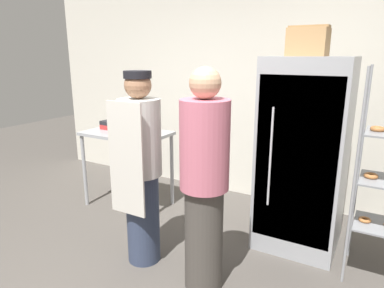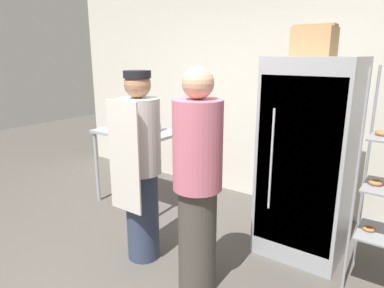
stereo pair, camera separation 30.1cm
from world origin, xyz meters
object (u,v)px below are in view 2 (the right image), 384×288
object	(u,v)px
donut_box	(134,130)
cardboard_storage_box	(314,41)
person_baker	(140,166)
person_customer	(197,183)
refrigerator	(309,159)
binder_stack	(127,123)
blender_pitcher	(155,120)

from	to	relation	value
donut_box	cardboard_storage_box	bearing A→B (deg)	9.11
person_baker	person_customer	xyz separation A→B (m)	(0.65, -0.06, 0.01)
refrigerator	donut_box	bearing A→B (deg)	-171.63
refrigerator	person_customer	xyz separation A→B (m)	(-0.50, -1.06, -0.01)
person_customer	donut_box	bearing A→B (deg)	151.49
donut_box	binder_stack	size ratio (longest dim) A/B	0.96
person_baker	refrigerator	bearing A→B (deg)	41.17
refrigerator	person_baker	xyz separation A→B (m)	(-1.15, -1.00, -0.02)
refrigerator	binder_stack	distance (m)	2.29
refrigerator	cardboard_storage_box	xyz separation A→B (m)	(-0.05, 0.02, 1.03)
person_baker	donut_box	bearing A→B (deg)	137.42
donut_box	binder_stack	xyz separation A→B (m)	(-0.35, 0.22, 0.01)
binder_stack	cardboard_storage_box	size ratio (longest dim) A/B	0.85
blender_pitcher	cardboard_storage_box	bearing A→B (deg)	1.74
refrigerator	cardboard_storage_box	bearing A→B (deg)	158.52
binder_stack	person_customer	size ratio (longest dim) A/B	0.17
cardboard_storage_box	binder_stack	bearing A→B (deg)	-177.96
donut_box	person_baker	world-z (taller)	person_baker
blender_pitcher	person_customer	world-z (taller)	person_customer
blender_pitcher	binder_stack	size ratio (longest dim) A/B	1.04
refrigerator	binder_stack	xyz separation A→B (m)	(-2.29, -0.06, 0.08)
refrigerator	donut_box	size ratio (longest dim) A/B	6.53
cardboard_storage_box	person_baker	size ratio (longest dim) A/B	0.20
binder_stack	person_customer	world-z (taller)	person_customer
blender_pitcher	person_customer	distance (m)	1.69
binder_stack	person_baker	xyz separation A→B (m)	(1.14, -0.94, -0.10)
binder_stack	person_customer	distance (m)	2.05
cardboard_storage_box	person_baker	xyz separation A→B (m)	(-1.10, -1.02, -1.05)
blender_pitcher	person_customer	bearing A→B (deg)	-37.67
cardboard_storage_box	person_baker	world-z (taller)	cardboard_storage_box
donut_box	person_customer	distance (m)	1.63
refrigerator	binder_stack	world-z (taller)	refrigerator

